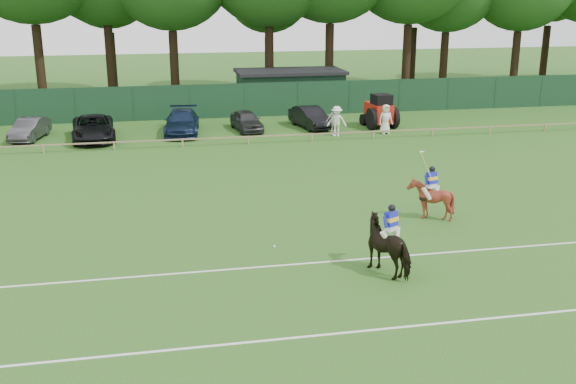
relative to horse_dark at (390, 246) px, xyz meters
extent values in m
plane|color=#1E4C14|center=(-2.94, 2.22, -0.93)|extent=(160.00, 160.00, 0.00)
imported|color=black|center=(0.00, 0.00, 0.00)|extent=(1.93, 2.42, 1.86)
imported|color=maroon|center=(3.47, 4.89, -0.08)|extent=(1.78, 1.89, 1.69)
imported|color=#323335|center=(-15.28, 24.18, -0.26)|extent=(2.19, 4.29, 1.35)
imported|color=black|center=(-11.32, 23.21, -0.17)|extent=(3.00, 5.69, 1.52)
imported|color=#131F3B|center=(-5.78, 24.08, -0.17)|extent=(2.63, 5.44, 1.53)
imported|color=#313033|center=(-1.49, 24.31, -0.26)|extent=(2.08, 4.12, 1.35)
imported|color=black|center=(2.93, 24.41, -0.22)|extent=(2.39, 4.55, 1.43)
imported|color=silver|center=(3.98, 21.44, 0.04)|extent=(1.40, 1.04, 1.94)
imported|color=silver|center=(3.86, 21.66, 0.01)|extent=(1.18, 0.68, 1.89)
imported|color=silver|center=(7.30, 21.49, 0.04)|extent=(1.00, 0.70, 1.93)
cube|color=silver|center=(0.00, 0.00, 0.64)|extent=(0.44, 0.40, 0.18)
cube|color=#191FB8|center=(0.00, 0.00, 0.96)|extent=(0.50, 0.46, 0.51)
cube|color=yellow|center=(0.00, 0.00, 0.94)|extent=(0.51, 0.46, 0.18)
sphere|color=black|center=(0.00, 0.00, 1.33)|extent=(0.25, 0.25, 0.25)
cylinder|color=silver|center=(0.25, 0.08, 0.34)|extent=(0.37, 0.47, 0.59)
cylinder|color=silver|center=(-0.21, -0.17, 0.34)|extent=(0.48, 0.26, 0.59)
cube|color=silver|center=(3.47, 4.89, 0.50)|extent=(0.42, 0.36, 0.18)
cube|color=#191FB8|center=(3.47, 4.89, 0.82)|extent=(0.48, 0.41, 0.51)
cube|color=yellow|center=(3.47, 4.89, 0.80)|extent=(0.50, 0.41, 0.18)
sphere|color=black|center=(3.47, 4.89, 1.19)|extent=(0.25, 0.25, 0.25)
cylinder|color=silver|center=(3.73, 4.92, 0.20)|extent=(0.40, 0.43, 0.59)
cylinder|color=silver|center=(3.24, 4.76, 0.20)|extent=(0.46, 0.29, 0.59)
cylinder|color=tan|center=(3.17, 4.84, 1.37)|extent=(0.44, 0.48, 1.17)
sphere|color=silver|center=(-3.41, 2.92, -0.89)|extent=(0.09, 0.09, 0.09)
cube|color=silver|center=(-2.94, -3.78, -0.92)|extent=(60.00, 0.10, 0.01)
cube|color=silver|center=(-2.94, 1.22, -0.92)|extent=(60.00, 0.10, 0.01)
cube|color=#997F5B|center=(-2.94, 20.22, -0.48)|extent=(62.00, 0.08, 0.08)
cube|color=#14351E|center=(-2.94, 29.22, 0.32)|extent=(92.00, 0.04, 2.50)
cube|color=#14331E|center=(3.06, 32.22, 0.47)|extent=(8.00, 4.00, 2.80)
cube|color=black|center=(3.06, 32.22, 1.99)|extent=(8.40, 4.40, 0.24)
cube|color=#AE1A10|center=(7.57, 23.72, 0.08)|extent=(1.45, 2.41, 1.25)
cube|color=black|center=(7.60, 23.34, 0.95)|extent=(1.26, 1.35, 0.87)
cylinder|color=black|center=(6.81, 22.97, -0.21)|extent=(0.42, 1.46, 1.44)
cylinder|color=black|center=(8.44, 23.12, -0.21)|extent=(0.42, 1.46, 1.44)
cylinder|color=black|center=(6.76, 24.61, -0.55)|extent=(0.36, 0.79, 0.77)
cylinder|color=black|center=(8.20, 24.74, -0.55)|extent=(0.36, 0.79, 0.77)
camera|label=1|loc=(-7.40, -19.86, 8.21)|focal=42.00mm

